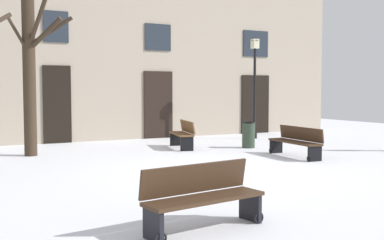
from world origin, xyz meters
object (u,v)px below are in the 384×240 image
at_px(tree_right_of_center, 31,68).
at_px(bench_back_to_back_left, 183,134).
at_px(bench_facing_shops, 202,196).
at_px(bench_back_to_back_right, 296,141).
at_px(streetlamp, 255,77).
at_px(litter_bin, 248,135).

height_order(tree_right_of_center, bench_back_to_back_left, tree_right_of_center).
bearing_deg(bench_facing_shops, tree_right_of_center, 88.03).
bearing_deg(bench_facing_shops, bench_back_to_back_right, 32.46).
distance_m(streetlamp, bench_facing_shops, 12.27).
bearing_deg(tree_right_of_center, bench_facing_shops, -83.95).
bearing_deg(streetlamp, bench_facing_shops, -128.30).
height_order(streetlamp, bench_facing_shops, streetlamp).
distance_m(litter_bin, bench_facing_shops, 9.10).
height_order(streetlamp, litter_bin, streetlamp).
bearing_deg(tree_right_of_center, streetlamp, 7.28).
bearing_deg(tree_right_of_center, litter_bin, -11.13).
xyz_separation_m(bench_facing_shops, bench_back_to_back_right, (5.63, 4.80, -0.01)).
distance_m(streetlamp, bench_back_to_back_left, 4.53).
bearing_deg(bench_back_to_back_right, streetlamp, 161.62).
relative_size(litter_bin, bench_facing_shops, 0.46).
xyz_separation_m(tree_right_of_center, bench_facing_shops, (0.89, -8.44, -2.03)).
xyz_separation_m(litter_bin, bench_back_to_back_right, (-0.00, -2.35, 0.01)).
height_order(bench_back_to_back_left, bench_facing_shops, bench_back_to_back_left).
relative_size(bench_back_to_back_left, bench_facing_shops, 0.92).
bearing_deg(streetlamp, tree_right_of_center, -172.72).
xyz_separation_m(streetlamp, bench_facing_shops, (-7.51, -9.51, -1.93)).
bearing_deg(litter_bin, bench_back_to_back_left, 155.83).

